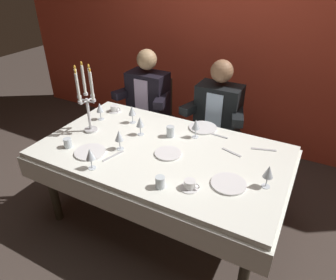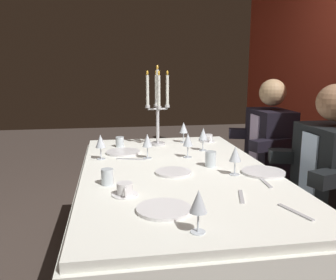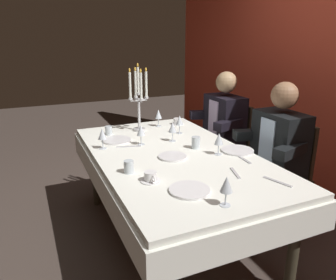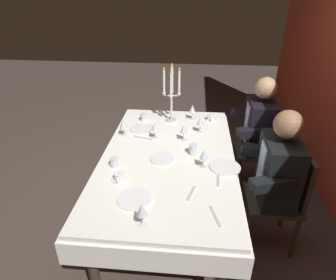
# 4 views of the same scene
# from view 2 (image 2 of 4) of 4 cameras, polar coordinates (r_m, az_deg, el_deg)

# --- Properties ---
(dining_table) EXTENTS (1.94, 1.14, 0.74)m
(dining_table) POSITION_cam_2_polar(r_m,az_deg,el_deg) (2.15, 1.49, -7.75)
(dining_table) COLOR white
(dining_table) RESTS_ON ground_plane
(candelabra) EXTENTS (0.19, 0.19, 0.61)m
(candelabra) POSITION_cam_2_polar(r_m,az_deg,el_deg) (2.72, -1.66, 5.15)
(candelabra) COLOR silver
(candelabra) RESTS_ON dining_table
(dinner_plate_0) EXTENTS (0.23, 0.23, 0.01)m
(dinner_plate_0) POSITION_cam_2_polar(r_m,az_deg,el_deg) (1.54, -0.67, -10.91)
(dinner_plate_0) COLOR white
(dinner_plate_0) RESTS_ON dining_table
(dinner_plate_1) EXTENTS (0.24, 0.24, 0.01)m
(dinner_plate_1) POSITION_cam_2_polar(r_m,az_deg,el_deg) (2.11, 14.89, -4.95)
(dinner_plate_1) COLOR white
(dinner_plate_1) RESTS_ON dining_table
(dinner_plate_2) EXTENTS (0.24, 0.24, 0.01)m
(dinner_plate_2) POSITION_cam_2_polar(r_m,az_deg,el_deg) (2.53, -7.14, -1.93)
(dinner_plate_2) COLOR white
(dinner_plate_2) RESTS_ON dining_table
(dinner_plate_3) EXTENTS (0.20, 0.20, 0.01)m
(dinner_plate_3) POSITION_cam_2_polar(r_m,az_deg,el_deg) (2.04, 0.86, -5.14)
(dinner_plate_3) COLOR white
(dinner_plate_3) RESTS_ON dining_table
(wine_glass_0) EXTENTS (0.07, 0.07, 0.16)m
(wine_glass_0) POSITION_cam_2_polar(r_m,az_deg,el_deg) (2.37, 3.17, -0.09)
(wine_glass_0) COLOR silver
(wine_glass_0) RESTS_ON dining_table
(wine_glass_1) EXTENTS (0.07, 0.07, 0.16)m
(wine_glass_1) POSITION_cam_2_polar(r_m,az_deg,el_deg) (2.35, -3.29, -0.21)
(wine_glass_1) COLOR silver
(wine_glass_1) RESTS_ON dining_table
(wine_glass_2) EXTENTS (0.07, 0.07, 0.16)m
(wine_glass_2) POSITION_cam_2_polar(r_m,az_deg,el_deg) (2.84, 2.50, 1.87)
(wine_glass_2) COLOR silver
(wine_glass_2) RESTS_ON dining_table
(wine_glass_3) EXTENTS (0.07, 0.07, 0.16)m
(wine_glass_3) POSITION_cam_2_polar(r_m,az_deg,el_deg) (2.37, -10.66, -0.32)
(wine_glass_3) COLOR silver
(wine_glass_3) RESTS_ON dining_table
(wine_glass_4) EXTENTS (0.07, 0.07, 0.16)m
(wine_glass_4) POSITION_cam_2_polar(r_m,az_deg,el_deg) (2.02, 10.62, -2.34)
(wine_glass_4) COLOR silver
(wine_glass_4) RESTS_ON dining_table
(wine_glass_5) EXTENTS (0.07, 0.07, 0.16)m
(wine_glass_5) POSITION_cam_2_polar(r_m,az_deg,el_deg) (2.58, 5.60, 0.82)
(wine_glass_5) COLOR silver
(wine_glass_5) RESTS_ON dining_table
(wine_glass_6) EXTENTS (0.07, 0.07, 0.16)m
(wine_glass_6) POSITION_cam_2_polar(r_m,az_deg,el_deg) (1.31, 4.86, -9.90)
(wine_glass_6) COLOR silver
(wine_glass_6) RESTS_ON dining_table
(water_tumbler_0) EXTENTS (0.07, 0.07, 0.09)m
(water_tumbler_0) POSITION_cam_2_polar(r_m,az_deg,el_deg) (2.19, 6.77, -3.01)
(water_tumbler_0) COLOR silver
(water_tumbler_0) RESTS_ON dining_table
(water_tumbler_1) EXTENTS (0.06, 0.06, 0.08)m
(water_tumbler_1) POSITION_cam_2_polar(r_m,az_deg,el_deg) (1.87, -9.61, -5.78)
(water_tumbler_1) COLOR silver
(water_tumbler_1) RESTS_ON dining_table
(water_tumbler_2) EXTENTS (0.06, 0.06, 0.08)m
(water_tumbler_2) POSITION_cam_2_polar(r_m,az_deg,el_deg) (2.72, -7.66, -0.30)
(water_tumbler_2) COLOR silver
(water_tumbler_2) RESTS_ON dining_table
(coffee_cup_0) EXTENTS (0.13, 0.12, 0.06)m
(coffee_cup_0) POSITION_cam_2_polar(r_m,az_deg,el_deg) (1.71, -6.86, -7.87)
(coffee_cup_0) COLOR white
(coffee_cup_0) RESTS_ON dining_table
(coffee_cup_1) EXTENTS (0.13, 0.12, 0.06)m
(coffee_cup_1) POSITION_cam_2_polar(r_m,az_deg,el_deg) (2.90, 6.33, 0.22)
(coffee_cup_1) COLOR white
(coffee_cup_1) RESTS_ON dining_table
(knife_0) EXTENTS (0.19, 0.03, 0.01)m
(knife_0) POSITION_cam_2_polar(r_m,az_deg,el_deg) (1.96, 15.07, -6.42)
(knife_0) COLOR #B7B7BC
(knife_0) RESTS_ON dining_table
(knife_1) EXTENTS (0.19, 0.07, 0.01)m
(knife_1) POSITION_cam_2_polar(r_m,az_deg,el_deg) (1.61, 19.54, -10.72)
(knife_1) COLOR #B7B7BC
(knife_1) RESTS_ON dining_table
(fork_2) EXTENTS (0.17, 0.07, 0.01)m
(fork_2) POSITION_cam_2_polar(r_m,az_deg,el_deg) (1.72, 11.57, -8.78)
(fork_2) COLOR #B7B7BC
(fork_2) RESTS_ON dining_table
(knife_3) EXTENTS (0.07, 0.19, 0.01)m
(knife_3) POSITION_cam_2_polar(r_m,az_deg,el_deg) (2.35, -5.91, -3.03)
(knife_3) COLOR #B7B7BC
(knife_3) RESTS_ON dining_table
(seated_diner_0) EXTENTS (0.63, 0.48, 1.24)m
(seated_diner_0) POSITION_cam_2_polar(r_m,az_deg,el_deg) (3.00, 15.94, -0.37)
(seated_diner_0) COLOR #342F21
(seated_diner_0) RESTS_ON ground_plane
(seated_diner_1) EXTENTS (0.63, 0.48, 1.24)m
(seated_diner_1) POSITION_cam_2_polar(r_m,az_deg,el_deg) (2.32, 24.30, -4.41)
(seated_diner_1) COLOR #342F21
(seated_diner_1) RESTS_ON ground_plane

